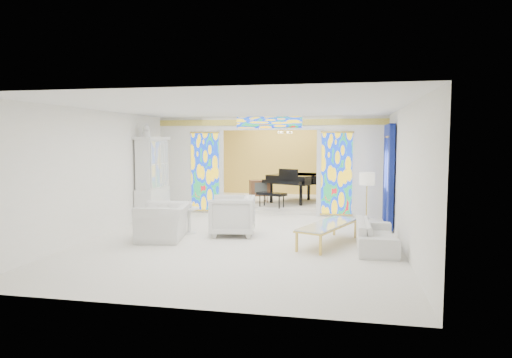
% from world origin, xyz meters
% --- Properties ---
extents(floor, '(12.00, 12.00, 0.00)m').
position_xyz_m(floor, '(0.00, 0.00, 0.00)').
color(floor, white).
rests_on(floor, ground).
extents(ceiling, '(7.00, 12.00, 0.02)m').
position_xyz_m(ceiling, '(0.00, 0.00, 3.00)').
color(ceiling, white).
rests_on(ceiling, wall_back).
extents(wall_back, '(7.00, 0.02, 3.00)m').
position_xyz_m(wall_back, '(0.00, 6.00, 1.50)').
color(wall_back, white).
rests_on(wall_back, floor).
extents(wall_front, '(7.00, 0.02, 3.00)m').
position_xyz_m(wall_front, '(0.00, -6.00, 1.50)').
color(wall_front, white).
rests_on(wall_front, floor).
extents(wall_left, '(0.02, 12.00, 3.00)m').
position_xyz_m(wall_left, '(-3.50, 0.00, 1.50)').
color(wall_left, white).
rests_on(wall_left, floor).
extents(wall_right, '(0.02, 12.00, 3.00)m').
position_xyz_m(wall_right, '(3.50, 0.00, 1.50)').
color(wall_right, white).
rests_on(wall_right, floor).
extents(partition_wall, '(7.00, 0.22, 3.00)m').
position_xyz_m(partition_wall, '(0.00, 2.00, 1.65)').
color(partition_wall, white).
rests_on(partition_wall, floor).
extents(stained_glass_left, '(0.90, 0.04, 2.40)m').
position_xyz_m(stained_glass_left, '(-2.03, 1.89, 1.30)').
color(stained_glass_left, gold).
rests_on(stained_glass_left, partition_wall).
extents(stained_glass_right, '(0.90, 0.04, 2.40)m').
position_xyz_m(stained_glass_right, '(2.03, 1.89, 1.30)').
color(stained_glass_right, gold).
rests_on(stained_glass_right, partition_wall).
extents(stained_glass_transom, '(2.00, 0.04, 0.34)m').
position_xyz_m(stained_glass_transom, '(0.00, 1.89, 2.82)').
color(stained_glass_transom, gold).
rests_on(stained_glass_transom, partition_wall).
extents(alcove_platform, '(6.80, 3.80, 0.18)m').
position_xyz_m(alcove_platform, '(0.00, 4.10, 0.09)').
color(alcove_platform, white).
rests_on(alcove_platform, floor).
extents(gold_curtain_back, '(6.70, 0.10, 2.90)m').
position_xyz_m(gold_curtain_back, '(0.00, 5.88, 1.50)').
color(gold_curtain_back, gold).
rests_on(gold_curtain_back, wall_back).
extents(chandelier, '(0.48, 0.48, 0.30)m').
position_xyz_m(chandelier, '(0.20, 4.00, 2.55)').
color(chandelier, gold).
rests_on(chandelier, ceiling).
extents(blue_drapes, '(0.14, 1.85, 2.65)m').
position_xyz_m(blue_drapes, '(3.40, 0.70, 1.58)').
color(blue_drapes, navy).
rests_on(blue_drapes, wall_right).
extents(china_cabinet, '(0.56, 1.46, 2.72)m').
position_xyz_m(china_cabinet, '(-3.22, 0.60, 1.17)').
color(china_cabinet, silver).
rests_on(china_cabinet, floor).
extents(armchair_left, '(1.31, 1.44, 0.82)m').
position_xyz_m(armchair_left, '(-1.80, -1.99, 0.41)').
color(armchair_left, silver).
rests_on(armchair_left, floor).
extents(armchair_right, '(1.19, 1.16, 0.96)m').
position_xyz_m(armchair_right, '(-0.38, -1.20, 0.48)').
color(armchair_right, white).
rests_on(armchair_right, floor).
extents(sofa, '(0.80, 2.02, 0.59)m').
position_xyz_m(sofa, '(2.95, -1.93, 0.29)').
color(sofa, white).
rests_on(sofa, floor).
extents(side_table, '(0.68, 0.68, 0.64)m').
position_xyz_m(side_table, '(-1.47, -1.21, 0.42)').
color(side_table, silver).
rests_on(side_table, floor).
extents(vase, '(0.21, 0.21, 0.17)m').
position_xyz_m(vase, '(-1.47, -1.21, 0.73)').
color(vase, white).
rests_on(vase, side_table).
extents(coffee_table, '(1.36, 2.18, 0.47)m').
position_xyz_m(coffee_table, '(1.94, -1.74, 0.43)').
color(coffee_table, silver).
rests_on(coffee_table, floor).
extents(floor_lamp, '(0.45, 0.45, 1.52)m').
position_xyz_m(floor_lamp, '(2.80, -0.57, 1.30)').
color(floor_lamp, gold).
rests_on(floor_lamp, floor).
extents(grand_piano, '(2.58, 2.98, 1.15)m').
position_xyz_m(grand_piano, '(0.83, 3.76, 0.96)').
color(grand_piano, black).
rests_on(grand_piano, alcove_platform).
extents(tv_console, '(0.77, 0.65, 0.75)m').
position_xyz_m(tv_console, '(-0.56, 3.31, 0.67)').
color(tv_console, brown).
rests_on(tv_console, alcove_platform).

